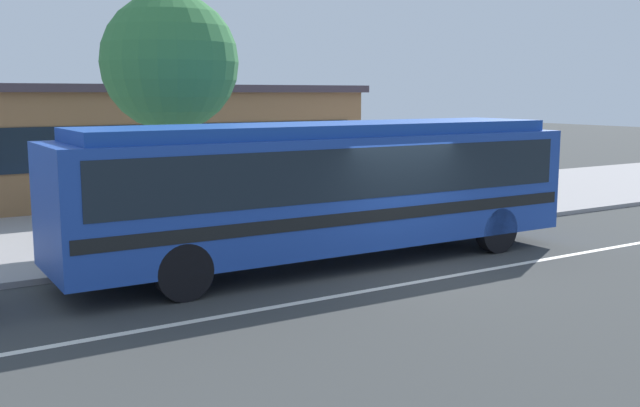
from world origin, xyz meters
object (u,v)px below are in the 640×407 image
object	(u,v)px
bus_stop_sign	(397,168)
street_tree_near_stop	(170,64)
transit_bus	(328,183)
pedestrian_waiting_near_sign	(197,204)

from	to	relation	value
bus_stop_sign	street_tree_near_stop	world-z (taller)	street_tree_near_stop
transit_bus	street_tree_near_stop	size ratio (longest dim) A/B	1.96
bus_stop_sign	pedestrian_waiting_near_sign	bearing A→B (deg)	175.52
pedestrian_waiting_near_sign	transit_bus	bearing A→B (deg)	-50.72
transit_bus	street_tree_near_stop	bearing A→B (deg)	117.32
street_tree_near_stop	transit_bus	bearing A→B (deg)	-62.68
transit_bus	pedestrian_waiting_near_sign	distance (m)	3.05
pedestrian_waiting_near_sign	bus_stop_sign	distance (m)	5.23
transit_bus	bus_stop_sign	bearing A→B (deg)	30.17
transit_bus	street_tree_near_stop	world-z (taller)	street_tree_near_stop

